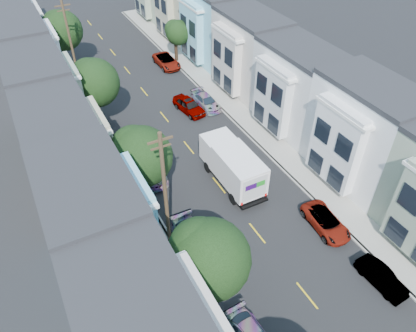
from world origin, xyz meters
TOP-DOWN VIEW (x-y plane):
  - ground at (0.00, 0.00)m, footprint 160.00×160.00m
  - road_slab at (0.00, 15.00)m, footprint 12.00×70.00m
  - curb_left at (-6.05, 15.00)m, footprint 0.30×70.00m
  - curb_right at (6.05, 15.00)m, footprint 0.30×70.00m
  - sidewalk_left at (-7.35, 15.00)m, footprint 2.60×70.00m
  - sidewalk_right at (7.35, 15.00)m, footprint 2.60×70.00m
  - centerline at (0.00, 15.00)m, footprint 0.12×70.00m
  - townhouse_row_left at (-11.15, 15.00)m, footprint 5.00×70.00m
  - townhouse_row_right at (11.15, 15.00)m, footprint 5.00×70.00m
  - tree_b at (-6.30, -3.99)m, footprint 4.70×4.70m
  - tree_c at (-6.30, 6.79)m, footprint 4.70×4.70m
  - tree_d at (-6.30, 19.30)m, footprint 4.70×4.70m
  - tree_e at (-6.30, 33.08)m, footprint 4.70×4.70m
  - tree_far_r at (6.89, 29.50)m, footprint 3.10×3.10m
  - utility_pole_near at (-6.30, 2.00)m, footprint 1.60×0.26m
  - utility_pole_far at (-6.30, 28.00)m, footprint 1.60×0.26m
  - fedex_truck at (1.22, 5.92)m, footprint 2.72×7.05m
  - lead_sedan at (2.78, 17.74)m, footprint 2.49×4.83m
  - parked_left_c at (-4.90, 0.75)m, footprint 2.28×5.11m
  - parked_left_d at (-4.90, 10.04)m, footprint 2.20×5.09m
  - parked_right_a at (4.90, -7.50)m, footprint 1.49×3.72m
  - parked_right_b at (4.90, -1.91)m, footprint 2.35×4.54m
  - parked_right_c at (4.90, 17.81)m, footprint 1.97×4.31m
  - parked_right_d at (4.90, 28.75)m, footprint 2.33×4.93m

SIDE VIEW (x-z plane):
  - ground at x=0.00m, z-range 0.00..0.00m
  - centerline at x=0.00m, z-range -0.01..0.01m
  - townhouse_row_left at x=-11.15m, z-range -4.25..4.25m
  - townhouse_row_right at x=11.15m, z-range -4.25..4.25m
  - road_slab at x=0.00m, z-range 0.00..0.02m
  - curb_left at x=-6.05m, z-range 0.00..0.15m
  - curb_right at x=6.05m, z-range 0.00..0.15m
  - sidewalk_left at x=-7.35m, z-range 0.00..0.15m
  - sidewalk_right at x=7.35m, z-range 0.00..0.15m
  - parked_right_a at x=4.90m, z-range 0.00..1.22m
  - parked_right_b at x=4.90m, z-range 0.00..1.22m
  - parked_right_c at x=4.90m, z-range 0.00..1.27m
  - parked_right_d at x=4.90m, z-range 0.00..1.36m
  - lead_sedan at x=2.78m, z-range 0.00..1.49m
  - parked_left_c at x=-4.90m, z-range 0.00..1.51m
  - parked_left_d at x=-4.90m, z-range 0.00..1.52m
  - fedex_truck at x=1.22m, z-range 0.20..3.58m
  - tree_far_r at x=6.89m, z-range 1.06..6.37m
  - tree_c at x=-6.30m, z-range 1.27..8.54m
  - tree_d at x=-6.30m, z-range 1.29..8.60m
  - utility_pole_near at x=-6.30m, z-range 0.15..10.15m
  - utility_pole_far at x=-6.30m, z-range 0.15..10.15m
  - tree_e at x=-6.30m, z-range 1.40..8.96m
  - tree_b at x=-6.30m, z-range 1.47..9.17m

